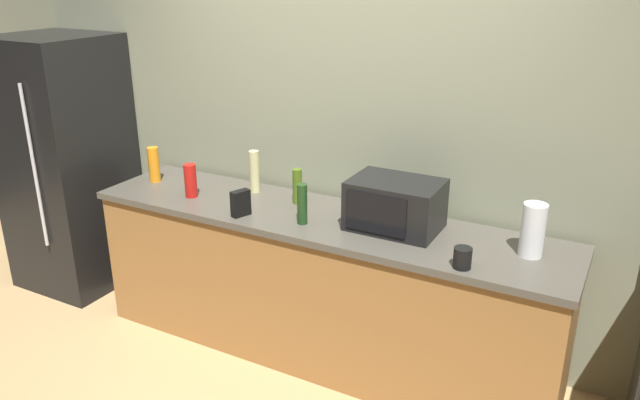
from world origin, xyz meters
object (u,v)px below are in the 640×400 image
at_px(bottle_wine, 302,204).
at_px(mug_black, 462,258).
at_px(microwave, 395,205).
at_px(paper_towel_roll, 533,230).
at_px(refrigerator, 67,164).
at_px(cordless_phone, 241,203).
at_px(bottle_dish_soap, 154,164).
at_px(bottle_hot_sauce, 191,181).
at_px(bottle_olive_oil, 297,186).
at_px(bottle_vinegar, 254,172).

relative_size(bottle_wine, mug_black, 2.24).
bearing_deg(microwave, mug_black, -32.01).
xyz_separation_m(paper_towel_roll, mug_black, (-0.26, -0.29, -0.08)).
bearing_deg(refrigerator, cordless_phone, -6.93).
xyz_separation_m(cordless_phone, bottle_dish_soap, (-0.84, 0.22, 0.04)).
bearing_deg(bottle_hot_sauce, microwave, 6.22).
distance_m(bottle_olive_oil, bottle_wine, 0.31).
xyz_separation_m(paper_towel_roll, bottle_wine, (-1.18, -0.18, -0.02)).
relative_size(paper_towel_roll, bottle_vinegar, 1.02).
relative_size(refrigerator, cordless_phone, 12.00).
bearing_deg(bottle_wine, mug_black, -6.46).
relative_size(refrigerator, bottle_dish_soap, 7.82).
height_order(microwave, cordless_phone, microwave).
bearing_deg(bottle_wine, microwave, 21.10).
height_order(refrigerator, bottle_dish_soap, refrigerator).
relative_size(paper_towel_roll, bottle_wine, 1.18).
distance_m(paper_towel_roll, bottle_olive_oil, 1.37).
height_order(bottle_olive_oil, mug_black, bottle_olive_oil).
relative_size(refrigerator, bottle_hot_sauce, 8.72).
bearing_deg(bottle_olive_oil, mug_black, -18.06).
xyz_separation_m(microwave, paper_towel_roll, (0.71, 0.00, 0.00)).
bearing_deg(cordless_phone, bottle_dish_soap, -174.66).
relative_size(bottle_dish_soap, bottle_vinegar, 0.87).
xyz_separation_m(bottle_vinegar, mug_black, (1.44, -0.41, -0.08)).
distance_m(microwave, bottle_vinegar, 0.99).
bearing_deg(microwave, bottle_hot_sauce, -173.78).
height_order(cordless_phone, bottle_wine, bottle_wine).
bearing_deg(bottle_dish_soap, bottle_olive_oil, 5.70).
bearing_deg(mug_black, bottle_dish_soap, 173.06).
bearing_deg(bottle_hot_sauce, bottle_olive_oil, 18.87).
distance_m(microwave, bottle_olive_oil, 0.66).
bearing_deg(bottle_dish_soap, refrigerator, -178.49).
relative_size(microwave, paper_towel_roll, 1.78).
xyz_separation_m(microwave, bottle_vinegar, (-0.98, 0.12, -0.00)).
bearing_deg(bottle_hot_sauce, bottle_dish_soap, 164.09).
xyz_separation_m(cordless_phone, bottle_hot_sauce, (-0.45, 0.11, 0.03)).
height_order(bottle_olive_oil, bottle_vinegar, bottle_vinegar).
xyz_separation_m(microwave, bottle_dish_soap, (-1.68, -0.03, -0.02)).
distance_m(bottle_hot_sauce, bottle_vinegar, 0.39).
bearing_deg(mug_black, bottle_olive_oil, 161.94).
bearing_deg(bottle_hot_sauce, paper_towel_roll, 4.06).
height_order(bottle_vinegar, mug_black, bottle_vinegar).
xyz_separation_m(bottle_dish_soap, bottle_vinegar, (0.69, 0.15, 0.02)).
bearing_deg(mug_black, refrigerator, 175.36).
bearing_deg(refrigerator, mug_black, -4.64).
relative_size(microwave, bottle_hot_sauce, 2.33).
bearing_deg(bottle_olive_oil, cordless_phone, -119.42).
bearing_deg(microwave, bottle_dish_soap, -179.08).
xyz_separation_m(bottle_olive_oil, bottle_wine, (0.18, -0.26, 0.01)).
xyz_separation_m(refrigerator, paper_towel_roll, (3.20, 0.05, 0.13)).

